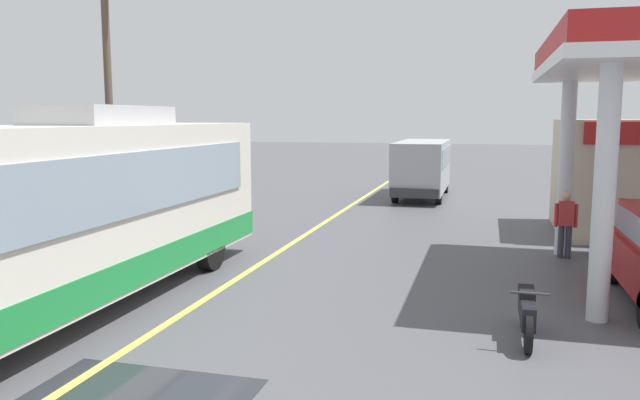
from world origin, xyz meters
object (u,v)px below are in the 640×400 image
(minibus_opposing_lane, at_px, (422,164))
(pedestrian_near_pump, at_px, (566,221))
(coach_bus_main, at_px, (73,216))
(motorcycle_parked_forecourt, at_px, (526,312))

(minibus_opposing_lane, distance_m, pedestrian_near_pump, 11.88)
(coach_bus_main, relative_size, pedestrian_near_pump, 6.65)
(coach_bus_main, bearing_deg, pedestrian_near_pump, 36.43)
(motorcycle_parked_forecourt, bearing_deg, minibus_opposing_lane, 101.11)
(coach_bus_main, height_order, pedestrian_near_pump, coach_bus_main)
(motorcycle_parked_forecourt, relative_size, pedestrian_near_pump, 1.08)
(coach_bus_main, xyz_separation_m, minibus_opposing_lane, (4.44, 17.61, -0.25))
(motorcycle_parked_forecourt, height_order, pedestrian_near_pump, pedestrian_near_pump)
(minibus_opposing_lane, bearing_deg, motorcycle_parked_forecourt, -78.89)
(minibus_opposing_lane, height_order, pedestrian_near_pump, minibus_opposing_lane)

